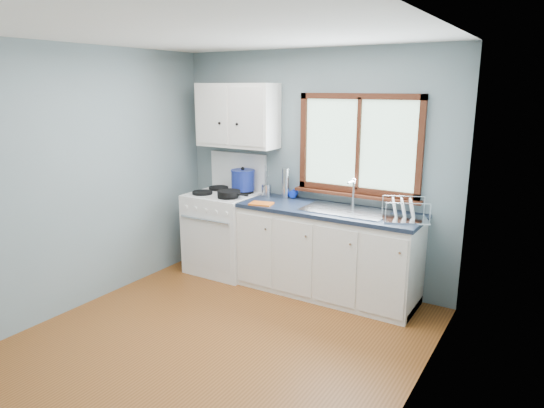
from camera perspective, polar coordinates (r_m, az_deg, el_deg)
The scene contains 18 objects.
floor at distance 4.24m, azimuth -7.25°, elevation -16.50°, with size 3.20×3.60×0.02m, color brown.
ceiling at distance 3.69m, azimuth -8.49°, elevation 19.66°, with size 3.20×3.60×0.02m, color white.
wall_back at distance 5.27m, azimuth 4.73°, elevation 4.18°, with size 3.20×0.02×2.50m, color gray.
wall_left at distance 4.94m, azimuth -22.48°, elevation 2.53°, with size 0.02×3.60×2.50m, color gray.
wall_right at distance 3.05m, azimuth 16.39°, elevation -3.41°, with size 0.02×3.60×2.50m, color gray.
gas_range at distance 5.66m, azimuth -5.62°, elevation -3.05°, with size 0.76×0.69×1.36m.
base_cabinets at distance 5.05m, azimuth 6.51°, elevation -6.14°, with size 1.85×0.60×0.88m.
countertop at distance 4.91m, azimuth 6.65°, elevation -0.75°, with size 1.89×0.64×0.04m, color black.
sink at distance 4.85m, azimuth 8.57°, elevation -1.49°, with size 0.84×0.46×0.44m.
window at distance 4.99m, azimuth 10.10°, elevation 6.10°, with size 1.36×0.10×1.03m.
upper_cabinets at distance 5.49m, azimuth -4.12°, elevation 10.36°, with size 0.95×0.35×0.70m.
skillet at distance 5.29m, azimuth -5.07°, elevation 1.31°, with size 0.39×0.26×0.05m.
stockpot at distance 5.53m, azimuth -3.45°, elevation 2.86°, with size 0.32×0.32×0.27m.
utensil_crock at distance 5.38m, azimuth -0.64°, elevation 1.63°, with size 0.14×0.14×0.35m.
thermos at distance 5.29m, azimuth 1.59°, elevation 2.47°, with size 0.08×0.08×0.33m, color silver.
soap_bottle at distance 5.26m, azimuth 2.38°, elevation 1.86°, with size 0.09×0.09×0.24m, color #0A24AA.
dish_towel at distance 5.03m, azimuth -1.27°, elevation 0.04°, with size 0.23×0.17×0.02m, color orange.
dish_rack at distance 4.60m, azimuth 15.28°, elevation -1.17°, with size 0.50×0.45×0.21m.
Camera 1 is at (2.34, -2.83, 2.12)m, focal length 32.00 mm.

